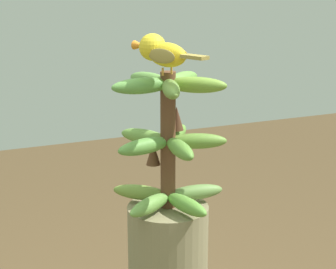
# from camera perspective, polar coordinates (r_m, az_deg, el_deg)

# --- Properties ---
(banana_bunch) EXTENTS (0.29, 0.29, 0.34)m
(banana_bunch) POSITION_cam_1_polar(r_m,az_deg,el_deg) (1.37, -0.01, -0.67)
(banana_bunch) COLOR brown
(banana_bunch) RESTS_ON banana_tree
(perched_bird) EXTENTS (0.22, 0.11, 0.09)m
(perched_bird) POSITION_cam_1_polar(r_m,az_deg,el_deg) (1.30, -0.75, 8.44)
(perched_bird) COLOR #C68933
(perched_bird) RESTS_ON banana_bunch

